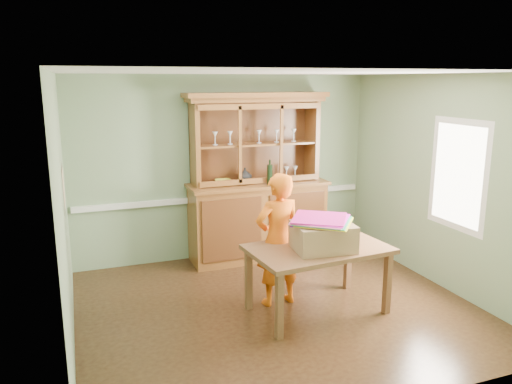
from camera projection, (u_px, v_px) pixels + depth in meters
name	position (u px, v px, depth m)	size (l,w,h in m)	color
floor	(277.00, 308.00, 5.88)	(4.50, 4.50, 0.00)	#472E17
ceiling	(279.00, 72.00, 5.28)	(4.50, 4.50, 0.00)	white
wall_back	(226.00, 167.00, 7.41)	(4.50, 4.50, 0.00)	gray
wall_left	(63.00, 215.00, 4.82)	(4.00, 4.00, 0.00)	gray
wall_right	(441.00, 182.00, 6.34)	(4.00, 4.00, 0.00)	gray
wall_front	(381.00, 253.00, 3.75)	(4.50, 4.50, 0.00)	gray
chair_rail	(227.00, 197.00, 7.48)	(4.41, 0.05, 0.08)	white
framed_map	(64.00, 188.00, 5.05)	(0.03, 0.60, 0.46)	#302013
window_panel	(458.00, 175.00, 6.03)	(0.03, 0.96, 1.36)	white
china_hutch	(257.00, 202.00, 7.39)	(2.08, 0.69, 2.45)	brown
dining_table	(318.00, 255.00, 5.66)	(1.63, 1.06, 0.78)	brown
cardboard_box	(323.00, 236.00, 5.52)	(0.64, 0.51, 0.30)	#936D4C
kite_stack	(321.00, 220.00, 5.51)	(0.79, 0.79, 0.06)	purple
person	(278.00, 240.00, 5.83)	(0.58, 0.38, 1.59)	#E85F0E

